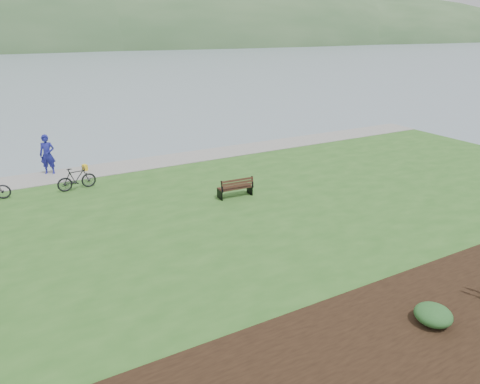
# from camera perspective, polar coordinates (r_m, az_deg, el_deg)

# --- Properties ---
(ground) EXTENTS (600.00, 600.00, 0.00)m
(ground) POSITION_cam_1_polar(r_m,az_deg,el_deg) (18.83, 1.67, -1.67)
(ground) COLOR slate
(ground) RESTS_ON ground
(lawn) EXTENTS (34.00, 20.00, 0.40)m
(lawn) POSITION_cam_1_polar(r_m,az_deg,el_deg) (17.20, 5.03, -3.30)
(lawn) COLOR #2B591F
(lawn) RESTS_ON ground
(shoreline_path) EXTENTS (34.00, 2.20, 0.03)m
(shoreline_path) POSITION_cam_1_polar(r_m,az_deg,el_deg) (24.57, -6.45, 4.69)
(shoreline_path) COLOR gray
(shoreline_path) RESTS_ON lawn
(far_hillside) EXTENTS (580.00, 80.00, 38.00)m
(far_hillside) POSITION_cam_1_polar(r_m,az_deg,el_deg) (187.36, -20.71, 17.48)
(far_hillside) COLOR #345630
(far_hillside) RESTS_ON ground
(park_bench) EXTENTS (1.51, 0.68, 0.92)m
(park_bench) POSITION_cam_1_polar(r_m,az_deg,el_deg) (18.41, -0.56, 0.65)
(park_bench) COLOR black
(park_bench) RESTS_ON lawn
(person) EXTENTS (1.02, 0.88, 2.36)m
(person) POSITION_cam_1_polar(r_m,az_deg,el_deg) (23.24, -24.36, 4.97)
(person) COLOR navy
(person) RESTS_ON lawn
(bicycle_b) EXTENTS (0.70, 1.77, 1.04)m
(bicycle_b) POSITION_cam_1_polar(r_m,az_deg,el_deg) (20.64, -20.97, 1.68)
(bicycle_b) COLOR black
(bicycle_b) RESTS_ON lawn
(pannier) EXTENTS (0.26, 0.34, 0.32)m
(pannier) POSITION_cam_1_polar(r_m,az_deg,el_deg) (23.38, -19.97, 3.06)
(pannier) COLOR gold
(pannier) RESTS_ON lawn
(shrub_0) EXTENTS (0.91, 0.91, 0.46)m
(shrub_0) POSITION_cam_1_polar(r_m,az_deg,el_deg) (11.91, 24.37, -14.69)
(shrub_0) COLOR #1E4C21
(shrub_0) RESTS_ON garden_bed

